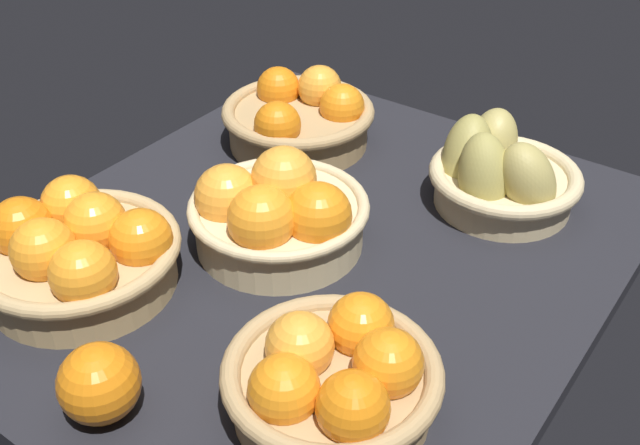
% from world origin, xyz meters
% --- Properties ---
extents(market_tray, '(0.84, 0.72, 0.03)m').
position_xyz_m(market_tray, '(0.00, 0.00, 0.01)').
color(market_tray, black).
rests_on(market_tray, ground).
extents(basket_center, '(0.23, 0.23, 0.13)m').
position_xyz_m(basket_center, '(-0.03, 0.03, 0.08)').
color(basket_center, '#D3BC8C').
rests_on(basket_center, market_tray).
extents(basket_near_right_pears, '(0.21, 0.21, 0.14)m').
position_xyz_m(basket_near_right_pears, '(0.23, -0.15, 0.08)').
color(basket_near_right_pears, '#D3BC8C').
rests_on(basket_near_right_pears, market_tray).
extents(basket_far_left, '(0.24, 0.24, 0.11)m').
position_xyz_m(basket_far_left, '(-0.22, 0.17, 0.08)').
color(basket_far_left, tan).
rests_on(basket_far_left, market_tray).
extents(basket_near_left, '(0.22, 0.22, 0.10)m').
position_xyz_m(basket_near_left, '(-0.21, -0.18, 0.08)').
color(basket_near_left, tan).
rests_on(basket_near_left, market_tray).
extents(basket_far_right, '(0.24, 0.24, 0.11)m').
position_xyz_m(basket_far_right, '(0.21, 0.17, 0.08)').
color(basket_far_right, tan).
rests_on(basket_far_right, market_tray).
extents(loose_orange_front_gap, '(0.08, 0.08, 0.08)m').
position_xyz_m(loose_orange_front_gap, '(-0.34, 0.00, 0.07)').
color(loose_orange_front_gap, orange).
rests_on(loose_orange_front_gap, market_tray).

